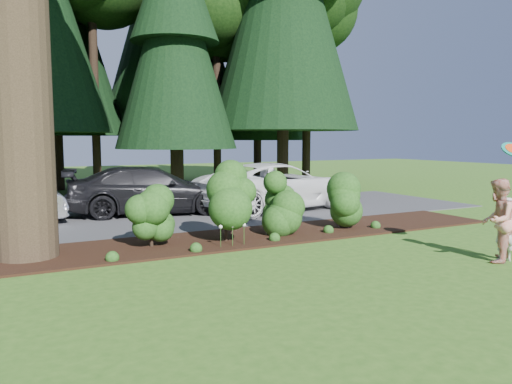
{
  "coord_description": "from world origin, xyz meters",
  "views": [
    {
      "loc": [
        -5.11,
        -8.0,
        2.54
      ],
      "look_at": [
        0.23,
        2.23,
        1.3
      ],
      "focal_mm": 35.0,
      "sensor_mm": 36.0,
      "label": 1
    }
  ],
  "objects_px": {
    "car_dark_suv": "(151,190)",
    "car_white_suv": "(276,186)",
    "adult": "(497,220)",
    "child": "(505,229)"
  },
  "relations": [
    {
      "from": "child",
      "to": "car_white_suv",
      "type": "bearing_deg",
      "value": -80.44
    },
    {
      "from": "car_dark_suv",
      "to": "child",
      "type": "xyz_separation_m",
      "value": [
        4.71,
        -9.69,
        -0.15
      ]
    },
    {
      "from": "adult",
      "to": "car_white_suv",
      "type": "bearing_deg",
      "value": -112.79
    },
    {
      "from": "car_dark_suv",
      "to": "child",
      "type": "distance_m",
      "value": 10.77
    },
    {
      "from": "child",
      "to": "adult",
      "type": "bearing_deg",
      "value": -8.12
    },
    {
      "from": "car_dark_suv",
      "to": "adult",
      "type": "xyz_separation_m",
      "value": [
        4.54,
        -9.64,
        0.04
      ]
    },
    {
      "from": "car_white_suv",
      "to": "adult",
      "type": "height_order",
      "value": "adult"
    },
    {
      "from": "car_dark_suv",
      "to": "adult",
      "type": "distance_m",
      "value": 10.66
    },
    {
      "from": "car_dark_suv",
      "to": "car_white_suv",
      "type": "bearing_deg",
      "value": -93.1
    },
    {
      "from": "car_dark_suv",
      "to": "adult",
      "type": "height_order",
      "value": "adult"
    }
  ]
}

